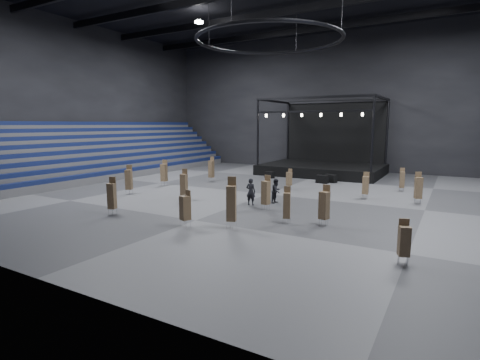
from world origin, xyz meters
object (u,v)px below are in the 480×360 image
Objects in this scene: chair_stack_6 at (324,205)px; chair_stack_2 at (185,207)px; stage at (324,162)px; chair_stack_0 at (404,240)px; chair_stack_8 at (287,205)px; chair_stack_13 at (231,202)px; chair_stack_11 at (211,169)px; crew_member at (276,191)px; man_center at (251,192)px; chair_stack_1 at (266,192)px; chair_stack_12 at (112,195)px; chair_stack_10 at (402,179)px; flight_case_left at (270,175)px; flight_case_mid at (322,179)px; flight_case_right at (331,178)px; chair_stack_5 at (418,187)px; chair_stack_4 at (289,178)px; chair_stack_14 at (164,172)px; chair_stack_9 at (184,184)px; chair_stack_7 at (366,185)px; chair_stack_3 at (129,179)px.

chair_stack_2 is at bearing -134.86° from chair_stack_6.
stage is 6.97× the size of chair_stack_0.
chair_stack_8 is 3.56m from chair_stack_13.
crew_member is (10.77, -6.84, -0.41)m from chair_stack_11.
man_center is (0.86, -20.88, -0.42)m from stage.
chair_stack_12 reaches higher than chair_stack_1.
chair_stack_6 is 1.22× the size of man_center.
chair_stack_10 is at bearing 46.95° from chair_stack_13.
chair_stack_11 reaches higher than chair_stack_1.
chair_stack_1 reaches higher than flight_case_left.
chair_stack_1 is at bearing 170.63° from chair_stack_6.
flight_case_left is 21.35m from chair_stack_13.
flight_case_right reaches higher than flight_case_mid.
chair_stack_5 is 0.80× the size of chair_stack_13.
chair_stack_1 reaches higher than man_center.
man_center is (-9.18, -12.09, -0.09)m from chair_stack_10.
flight_case_left is 0.56× the size of chair_stack_4.
chair_stack_12 is at bearing -101.78° from stage.
stage is 8.22m from flight_case_left.
chair_stack_14 is 12.40m from man_center.
chair_stack_11 is (-20.36, 1.54, 0.08)m from chair_stack_5.
chair_stack_8 is (-6.48, -10.56, -0.09)m from chair_stack_5.
chair_stack_1 is 1.12× the size of chair_stack_2.
chair_stack_9 is at bearing -178.53° from chair_stack_5.
chair_stack_10 is (7.80, -1.04, 0.70)m from flight_case_mid.
chair_stack_12 is at bearing -137.71° from chair_stack_7.
flight_case_right is at bearing 24.30° from chair_stack_3.
flight_case_right is at bearing 1.63° from flight_case_left.
chair_stack_5 reaches higher than flight_case_right.
chair_stack_5 is at bearing -55.82° from crew_member.
chair_stack_10 is 0.84× the size of chair_stack_12.
chair_stack_6 is (6.82, -10.94, 0.27)m from chair_stack_4.
chair_stack_0 reaches higher than chair_stack_4.
stage is 6.82× the size of man_center.
flight_case_left is 14.00m from chair_stack_7.
man_center reaches higher than flight_case_mid.
chair_stack_12 is 12.15m from chair_stack_14.
chair_stack_11 reaches higher than chair_stack_5.
chair_stack_3 is at bearing 3.74° from man_center.
chair_stack_11 is at bearing 148.56° from chair_stack_1.
chair_stack_14 is (-18.86, -3.18, 0.19)m from chair_stack_7.
chair_stack_5 is at bearing -1.88° from chair_stack_14.
chair_stack_2 is (-2.47, -21.44, 0.78)m from flight_case_right.
flight_case_left is 14.37m from chair_stack_10.
flight_case_right is 6.53m from chair_stack_4.
chair_stack_6 is (4.62, -17.06, 0.88)m from flight_case_right.
chair_stack_0 reaches higher than flight_case_right.
flight_case_mid is (6.43, -0.76, 0.05)m from flight_case_left.
stage is at bearing 11.86° from crew_member.
chair_stack_7 is 0.85× the size of chair_stack_14.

